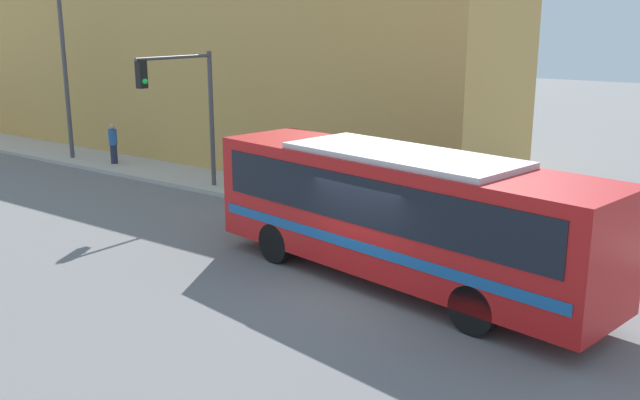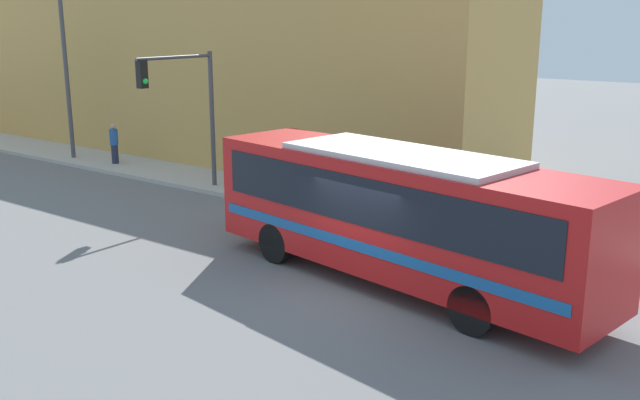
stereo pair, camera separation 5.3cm
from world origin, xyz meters
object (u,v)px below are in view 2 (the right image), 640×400
Objects in this scene: city_bus at (400,209)px; fire_hydrant at (345,199)px; traffic_light_pole at (186,96)px; pedestrian_near_corner at (114,144)px; pedestrian_mid_block at (307,165)px; street_lamp at (56,61)px.

city_bus is 13.30× the size of fire_hydrant.
traffic_light_pole is 6.75m from pedestrian_near_corner.
pedestrian_near_corner is at bearing 87.56° from fire_hydrant.
pedestrian_mid_block is (0.87, -9.34, 0.09)m from pedestrian_near_corner.
fire_hydrant is 0.47× the size of pedestrian_near_corner.
pedestrian_mid_block is at bearing 61.71° from fire_hydrant.
fire_hydrant is 0.16× the size of traffic_light_pole.
pedestrian_mid_block is at bearing 60.98° from city_bus.
fire_hydrant is 6.58m from traffic_light_pole.
pedestrian_mid_block reaches higher than pedestrian_near_corner.
street_lamp is at bearing 90.67° from fire_hydrant.
traffic_light_pole reaches higher than fire_hydrant.
traffic_light_pole is at bearing 100.15° from fire_hydrant.
traffic_light_pole is 2.63× the size of pedestrian_mid_block.
pedestrian_near_corner is at bearing -75.00° from street_lamp.
city_bus reaches higher than fire_hydrant.
pedestrian_near_corner is (1.55, 6.10, -2.46)m from traffic_light_pole.
pedestrian_mid_block is at bearing -82.58° from street_lamp.
street_lamp is 4.18× the size of pedestrian_near_corner.
pedestrian_mid_block is (2.42, -3.25, -2.36)m from traffic_light_pole.
city_bus reaches higher than pedestrian_mid_block.
fire_hydrant is at bearing -118.29° from pedestrian_mid_block.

